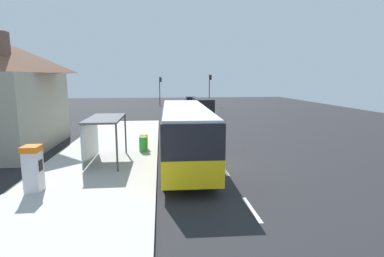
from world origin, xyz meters
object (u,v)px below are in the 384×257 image
(ticket_machine, at_px, (33,169))
(recycling_bin_green, at_px, (143,144))
(white_van, at_px, (203,106))
(traffic_light_near_side, at_px, (210,85))
(bus_shelter, at_px, (100,128))
(sedan_near, at_px, (190,101))
(traffic_light_far_side, at_px, (160,87))
(recycling_bin_orange, at_px, (144,142))
(bus, at_px, (185,131))

(ticket_machine, xyz_separation_m, recycling_bin_green, (4.07, 6.54, -0.52))
(white_van, bearing_deg, traffic_light_near_side, 77.43)
(bus_shelter, bearing_deg, white_van, 67.28)
(ticket_machine, bearing_deg, sedan_near, 75.83)
(sedan_near, bearing_deg, traffic_light_far_side, -165.66)
(bus_shelter, bearing_deg, traffic_light_far_side, 84.77)
(white_van, distance_m, recycling_bin_orange, 18.80)
(traffic_light_far_side, distance_m, bus_shelter, 36.32)
(sedan_near, height_order, bus_shelter, bus_shelter)
(bus, bearing_deg, ticket_machine, -147.11)
(bus, distance_m, bus_shelter, 4.71)
(bus, relative_size, sedan_near, 2.51)
(traffic_light_near_side, bearing_deg, white_van, -102.57)
(recycling_bin_green, bearing_deg, traffic_light_near_side, 73.69)
(traffic_light_near_side, xyz_separation_m, bus_shelter, (-11.91, -35.34, -1.50))
(bus, distance_m, traffic_light_near_side, 36.21)
(white_van, distance_m, ticket_machine, 27.02)
(recycling_bin_orange, height_order, traffic_light_far_side, traffic_light_far_side)
(recycling_bin_orange, bearing_deg, ticket_machine, -119.32)
(recycling_bin_orange, relative_size, bus_shelter, 0.24)
(ticket_machine, relative_size, traffic_light_far_side, 0.38)
(bus, relative_size, traffic_light_near_side, 2.03)
(bus_shelter, bearing_deg, recycling_bin_orange, 52.70)
(traffic_light_far_side, bearing_deg, traffic_light_near_side, -5.32)
(bus, xyz_separation_m, white_van, (3.91, 20.67, -0.50))
(traffic_light_far_side, bearing_deg, bus_shelter, -95.23)
(recycling_bin_orange, xyz_separation_m, traffic_light_near_side, (9.69, 32.44, 2.94))
(bus, xyz_separation_m, traffic_light_far_side, (-1.39, 36.24, 1.53))
(ticket_machine, relative_size, recycling_bin_green, 2.04)
(bus, distance_m, ticket_machine, 7.83)
(white_van, height_order, sedan_near, white_van)
(bus, height_order, traffic_light_near_side, traffic_light_near_side)
(bus_shelter, bearing_deg, sedan_near, 76.93)
(bus, distance_m, white_van, 21.04)
(white_van, bearing_deg, bus_shelter, -112.72)
(recycling_bin_green, relative_size, traffic_light_near_side, 0.17)
(traffic_light_near_side, distance_m, bus_shelter, 37.32)
(white_van, bearing_deg, ticket_machine, -112.79)
(sedan_near, distance_m, ticket_machine, 43.17)
(sedan_near, bearing_deg, bus, -96.09)
(bus_shelter, bearing_deg, ticket_machine, -113.14)
(sedan_near, distance_m, traffic_light_near_side, 4.78)
(white_van, distance_m, recycling_bin_green, 19.46)
(bus, relative_size, recycling_bin_green, 11.65)
(white_van, xyz_separation_m, bus_shelter, (-8.61, -20.57, 0.75))
(recycling_bin_green, bearing_deg, traffic_light_far_side, 88.15)
(recycling_bin_green, bearing_deg, bus_shelter, -135.10)
(sedan_near, distance_m, bus_shelter, 38.54)
(white_van, bearing_deg, traffic_light_far_side, 108.80)
(recycling_bin_green, distance_m, traffic_light_near_side, 34.65)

